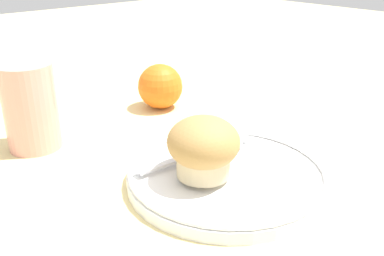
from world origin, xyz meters
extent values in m
plane|color=beige|center=(0.00, 0.00, 0.00)|extent=(3.00, 3.00, 0.00)
cylinder|color=white|center=(0.02, -0.02, 0.01)|extent=(0.23, 0.23, 0.01)
torus|color=white|center=(0.02, -0.02, 0.02)|extent=(0.23, 0.23, 0.01)
cylinder|color=beige|center=(-0.02, -0.01, 0.04)|extent=(0.06, 0.06, 0.03)
ellipsoid|color=#A87F47|center=(-0.02, -0.01, 0.06)|extent=(0.08, 0.08, 0.06)
cylinder|color=silver|center=(0.06, 0.03, 0.03)|extent=(0.06, 0.06, 0.02)
cylinder|color=white|center=(0.06, 0.03, 0.04)|extent=(0.05, 0.05, 0.00)
sphere|color=#4C194C|center=(0.01, 0.04, 0.03)|extent=(0.02, 0.02, 0.02)
sphere|color=#4C194C|center=(0.02, 0.04, 0.03)|extent=(0.02, 0.02, 0.02)
cube|color=silver|center=(0.01, 0.03, 0.02)|extent=(0.17, 0.03, 0.00)
sphere|color=orange|center=(0.11, 0.23, 0.04)|extent=(0.08, 0.08, 0.08)
cylinder|color=#E5998C|center=(-0.11, 0.22, 0.06)|extent=(0.07, 0.07, 0.12)
camera|label=1|loc=(-0.30, -0.32, 0.26)|focal=40.00mm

